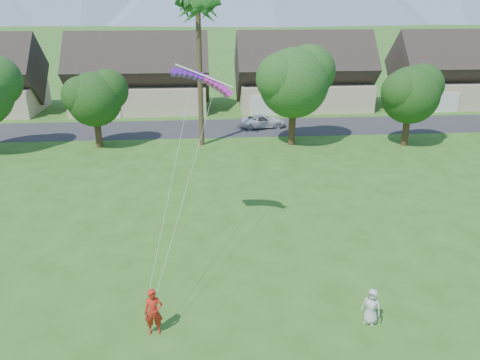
{
  "coord_description": "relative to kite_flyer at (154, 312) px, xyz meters",
  "views": [
    {
      "loc": [
        -1.66,
        -11.76,
        12.41
      ],
      "look_at": [
        0.0,
        10.0,
        3.8
      ],
      "focal_mm": 35.0,
      "sensor_mm": 36.0,
      "label": 1
    }
  ],
  "objects": [
    {
      "name": "street",
      "position": [
        3.87,
        30.56,
        -0.98
      ],
      "size": [
        90.0,
        7.0,
        0.01
      ],
      "primitive_type": "cube",
      "color": "#2D2D30",
      "rests_on": "ground"
    },
    {
      "name": "kite_flyer",
      "position": [
        0.0,
        0.0,
        0.0
      ],
      "size": [
        0.76,
        0.53,
        1.97
      ],
      "primitive_type": "imported",
      "rotation": [
        0.0,
        0.0,
        0.08
      ],
      "color": "red",
      "rests_on": "ground"
    },
    {
      "name": "watcher",
      "position": [
        8.66,
        -0.06,
        -0.2
      ],
      "size": [
        0.92,
        0.88,
        1.58
      ],
      "primitive_type": "imported",
      "rotation": [
        0.0,
        0.0,
        -0.68
      ],
      "color": "beige",
      "rests_on": "ground"
    },
    {
      "name": "parked_car",
      "position": [
        8.08,
        30.56,
        -0.37
      ],
      "size": [
        4.57,
        2.4,
        1.23
      ],
      "primitive_type": "imported",
      "rotation": [
        0.0,
        0.0,
        1.65
      ],
      "color": "silver",
      "rests_on": "ground"
    },
    {
      "name": "houses_row",
      "position": [
        4.36,
        39.56,
        2.46
      ],
      "size": [
        72.75,
        8.19,
        8.86
      ],
      "color": "beige",
      "rests_on": "ground"
    },
    {
      "name": "tree_row",
      "position": [
        2.73,
        24.48,
        3.9
      ],
      "size": [
        62.27,
        6.67,
        8.45
      ],
      "color": "#47301C",
      "rests_on": "ground"
    },
    {
      "name": "fan_palm",
      "position": [
        1.87,
        25.06,
        10.81
      ],
      "size": [
        3.0,
        3.0,
        13.8
      ],
      "color": "#4C3D26",
      "rests_on": "ground"
    },
    {
      "name": "parafoil_kite",
      "position": [
        2.16,
        7.96,
        7.68
      ],
      "size": [
        3.08,
        1.01,
        0.5
      ],
      "rotation": [
        0.0,
        0.0,
        -0.0
      ],
      "color": "#6218B6",
      "rests_on": "ground"
    }
  ]
}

